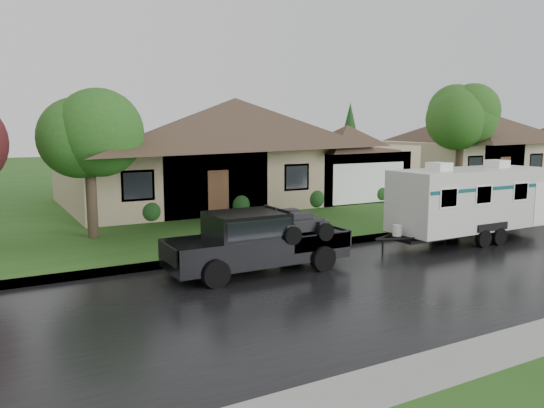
{
  "coord_description": "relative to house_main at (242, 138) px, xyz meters",
  "views": [
    {
      "loc": [
        -10.61,
        -12.78,
        4.12
      ],
      "look_at": [
        -2.37,
        2.0,
        1.69
      ],
      "focal_mm": 35.0,
      "sensor_mm": 36.0,
      "label": 1
    }
  ],
  "objects": [
    {
      "name": "house_main",
      "position": [
        0.0,
        0.0,
        0.0
      ],
      "size": [
        19.44,
        10.8,
        6.9
      ],
      "color": "tan",
      "rests_on": "lawn"
    },
    {
      "name": "lawn",
      "position": [
        -2.29,
        1.16,
        -3.52
      ],
      "size": [
        140.0,
        26.0,
        0.15
      ],
      "primitive_type": "cube",
      "color": "#24541A",
      "rests_on": "ground"
    },
    {
      "name": "pickup_truck",
      "position": [
        -6.11,
        -13.4,
        -2.64
      ],
      "size": [
        5.3,
        2.01,
        1.77
      ],
      "color": "black",
      "rests_on": "ground"
    },
    {
      "name": "house_neighbor",
      "position": [
        19.97,
        0.5,
        -0.27
      ],
      "size": [
        15.12,
        9.72,
        6.45
      ],
      "color": "tan",
      "rests_on": "lawn"
    },
    {
      "name": "curb",
      "position": [
        -2.29,
        -11.59,
        -3.52
      ],
      "size": [
        140.0,
        0.5,
        0.15
      ],
      "primitive_type": "cube",
      "color": "gray",
      "rests_on": "ground"
    },
    {
      "name": "tree_right_green",
      "position": [
        12.69,
        -4.04,
        1.15
      ],
      "size": [
        4.0,
        4.0,
        6.62
      ],
      "color": "#382B1E",
      "rests_on": "lawn"
    },
    {
      "name": "tree_left_green",
      "position": [
        -9.36,
        -6.83,
        0.27
      ],
      "size": [
        3.23,
        3.23,
        5.35
      ],
      "color": "#382B1E",
      "rests_on": "lawn"
    },
    {
      "name": "travel_trailer",
      "position": [
        2.69,
        -13.4,
        -2.03
      ],
      "size": [
        6.54,
        2.3,
        2.93
      ],
      "color": "beige",
      "rests_on": "ground"
    },
    {
      "name": "shrub_row",
      "position": [
        -0.29,
        -4.54,
        -2.94
      ],
      "size": [
        13.6,
        1.0,
        1.0
      ],
      "color": "#143814",
      "rests_on": "lawn"
    },
    {
      "name": "ground",
      "position": [
        -2.29,
        -13.84,
        -3.59
      ],
      "size": [
        140.0,
        140.0,
        0.0
      ],
      "primitive_type": "plane",
      "color": "#24541A",
      "rests_on": "ground"
    },
    {
      "name": "road",
      "position": [
        -2.29,
        -15.84,
        -3.59
      ],
      "size": [
        140.0,
        8.0,
        0.01
      ],
      "primitive_type": "cube",
      "color": "black",
      "rests_on": "ground"
    }
  ]
}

